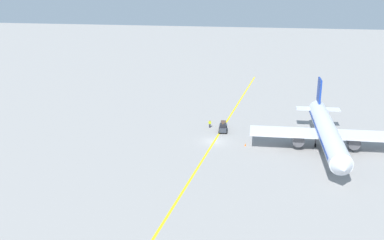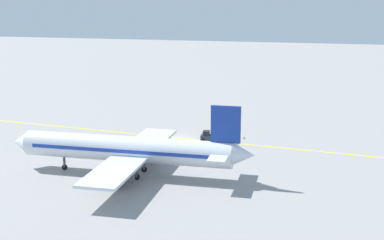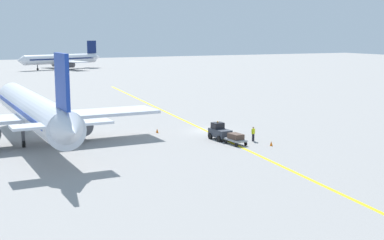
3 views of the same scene
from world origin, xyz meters
name	(u,v)px [view 3 (image 3 of 3)]	position (x,y,z in m)	size (l,w,h in m)	color
ground_plane	(206,131)	(0.00, 0.00, 0.00)	(400.00, 400.00, 0.00)	gray
apron_yellow_centreline	(206,131)	(0.00, 0.00, 0.00)	(0.40, 120.00, 0.01)	yellow
airplane_at_gate	(34,111)	(-20.91, 1.33, 3.71)	(28.11, 35.47, 10.60)	silver
airplane_distant_taxiing	(62,59)	(8.84, 125.60, 3.34)	(31.25, 25.44, 9.54)	silver
baggage_tug_dark	(220,132)	(-1.14, -5.69, 0.90)	(1.94, 3.10, 2.11)	#333842
baggage_cart_trailing	(236,138)	(-0.90, -8.98, 0.76)	(1.58, 2.69, 1.24)	gray
ground_crew_worker	(253,133)	(1.91, -8.16, 0.91)	(0.56, 0.32, 1.68)	#23232D
traffic_cone_near_nose	(157,131)	(-6.13, 1.43, 0.28)	(0.32, 0.32, 0.55)	orange
traffic_cone_mid_apron	(271,143)	(2.30, -11.27, 0.28)	(0.32, 0.32, 0.55)	orange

